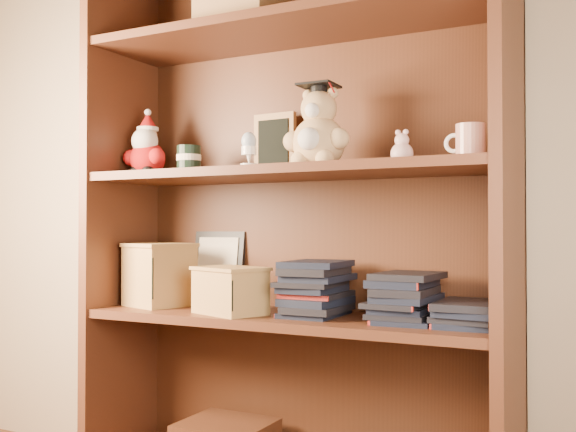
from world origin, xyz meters
name	(u,v)px	position (x,y,z in m)	size (l,w,h in m)	color
bookcase	(295,231)	(-0.01, 1.36, 0.78)	(1.20, 0.35, 1.60)	#4F2816
shelf_lower	(288,319)	(-0.01, 1.30, 0.54)	(1.14, 0.33, 0.02)	#4F2816
shelf_upper	(288,173)	(-0.01, 1.30, 0.94)	(1.14, 0.33, 0.02)	#4F2816
santa_plush	(146,150)	(-0.50, 1.30, 1.03)	(0.15, 0.11, 0.21)	#A50F0F
teachers_tin	(189,159)	(-0.34, 1.30, 0.99)	(0.07, 0.07, 0.08)	black
chalkboard_plaque	(275,144)	(-0.11, 1.42, 1.04)	(0.14, 0.08, 0.18)	#9E7547
egg_cup	(249,149)	(-0.09, 1.23, 1.00)	(0.05, 0.05, 0.10)	white
grad_teddy_bear	(318,135)	(0.08, 1.30, 1.04)	(0.19, 0.16, 0.23)	tan
pink_figurine	(402,150)	(0.31, 1.30, 0.98)	(0.06, 0.06, 0.09)	beige
teacher_mug	(470,142)	(0.48, 1.31, 0.99)	(0.10, 0.07, 0.09)	silver
certificate_frame	(218,267)	(-0.33, 1.44, 0.66)	(0.18, 0.05, 0.23)	black
treats_box	(159,274)	(-0.45, 1.30, 0.65)	(0.22, 0.22, 0.19)	#B68A4A
pencils_box	(230,290)	(-0.16, 1.24, 0.62)	(0.24, 0.20, 0.13)	#B68A4A
book_stack_left	(316,289)	(0.07, 1.30, 0.62)	(0.14, 0.20, 0.14)	black
book_stack_mid	(403,297)	(0.32, 1.30, 0.61)	(0.14, 0.20, 0.13)	black
book_stack_right	(473,313)	(0.49, 1.30, 0.58)	(0.14, 0.20, 0.06)	black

